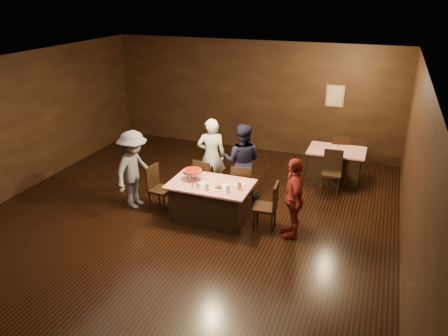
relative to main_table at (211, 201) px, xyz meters
The scene contains 22 objects.
room 1.97m from the main_table, 120.87° to the right, with size 10.00×10.04×3.02m.
main_table is the anchor object (origin of this frame).
back_table 3.44m from the main_table, 53.42° to the left, with size 1.30×0.90×0.77m, color #A30A1A.
chair_far_left 0.85m from the main_table, 118.07° to the left, with size 0.42×0.42×0.95m, color black.
chair_far_right 0.85m from the main_table, 61.93° to the left, with size 0.42×0.42×0.95m, color black.
chair_end_left 1.10m from the main_table, behind, with size 0.42×0.42×0.95m, color black.
chair_end_right 1.10m from the main_table, ahead, with size 0.42×0.42×0.95m, color black.
chair_back_near 2.91m from the main_table, 45.18° to the left, with size 0.42×0.42×0.95m, color black.
chair_back_far 3.94m from the main_table, 58.62° to the left, with size 0.42×0.42×0.95m, color black.
diner_white_jacket 1.36m from the main_table, 111.29° to the left, with size 0.62×0.41×1.70m, color silver.
diner_navy_hoodie 1.28m from the main_table, 77.85° to the left, with size 0.81×0.63×1.66m, color black.
diner_grey_knit 1.73m from the main_table, behind, with size 1.07×0.61×1.65m, color slate.
diner_red_shirt 1.68m from the main_table, ahead, with size 0.90×0.37×1.53m, color maroon.
pizza_stand 0.70m from the main_table, behind, with size 0.38×0.38×0.22m.
plate_with_slice 0.51m from the main_table, 35.75° to the right, with size 0.25×0.25×0.06m.
plate_empty 0.69m from the main_table, 15.26° to the left, with size 0.25×0.25×0.01m, color white.
glass_front_left 0.55m from the main_table, 80.54° to the right, with size 0.08×0.08×0.14m, color silver.
glass_front_right 0.69m from the main_table, 29.05° to the right, with size 0.08×0.08×0.14m, color silver.
glass_amber 0.75m from the main_table, ahead, with size 0.08×0.08×0.14m, color #BF7F26.
condiments 0.55m from the main_table, 122.43° to the right, with size 0.17×0.10×0.09m.
napkin_center 0.49m from the main_table, ahead, with size 0.16×0.16×0.01m, color white.
napkin_left 0.42m from the main_table, 161.57° to the right, with size 0.16×0.16×0.01m, color white.
Camera 1 is at (3.39, -6.30, 4.29)m, focal length 35.00 mm.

